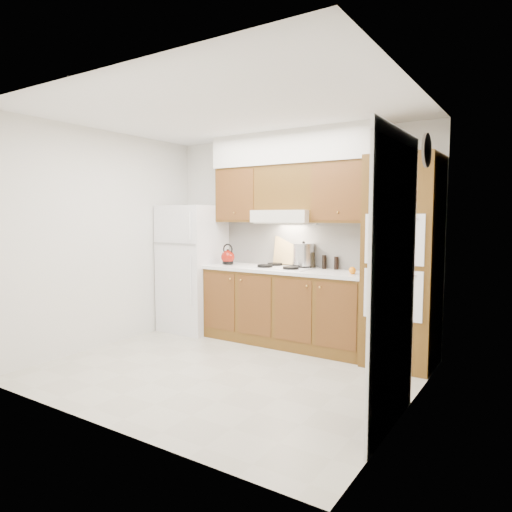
{
  "coord_description": "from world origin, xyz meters",
  "views": [
    {
      "loc": [
        2.72,
        -3.65,
        1.58
      ],
      "look_at": [
        0.08,
        0.45,
        1.15
      ],
      "focal_mm": 32.0,
      "sensor_mm": 36.0,
      "label": 1
    }
  ],
  "objects_px": {
    "fridge": "(193,268)",
    "oven_cabinet": "(403,262)",
    "stock_pot": "(303,255)",
    "kettle": "(228,257)"
  },
  "relations": [
    {
      "from": "kettle",
      "to": "stock_pot",
      "type": "xyz_separation_m",
      "value": [
        1.01,
        0.2,
        0.06
      ]
    },
    {
      "from": "fridge",
      "to": "stock_pot",
      "type": "distance_m",
      "value": 1.62
    },
    {
      "from": "fridge",
      "to": "oven_cabinet",
      "type": "bearing_deg",
      "value": 0.7
    },
    {
      "from": "oven_cabinet",
      "to": "stock_pot",
      "type": "height_order",
      "value": "oven_cabinet"
    },
    {
      "from": "fridge",
      "to": "kettle",
      "type": "relative_size",
      "value": 9.59
    },
    {
      "from": "oven_cabinet",
      "to": "kettle",
      "type": "relative_size",
      "value": 12.27
    },
    {
      "from": "fridge",
      "to": "oven_cabinet",
      "type": "distance_m",
      "value": 2.86
    },
    {
      "from": "fridge",
      "to": "stock_pot",
      "type": "relative_size",
      "value": 6.49
    },
    {
      "from": "oven_cabinet",
      "to": "kettle",
      "type": "bearing_deg",
      "value": -179.85
    },
    {
      "from": "stock_pot",
      "to": "oven_cabinet",
      "type": "bearing_deg",
      "value": -8.67
    }
  ]
}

